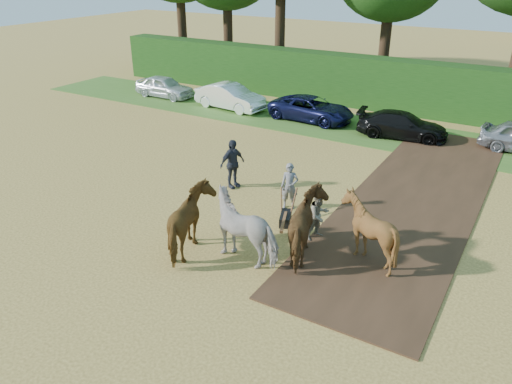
{
  "coord_description": "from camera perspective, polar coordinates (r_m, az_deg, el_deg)",
  "views": [
    {
      "loc": [
        4.98,
        -10.77,
        8.31
      ],
      "look_at": [
        -2.53,
        1.85,
        1.4
      ],
      "focal_mm": 35.0,
      "sensor_mm": 36.0,
      "label": 1
    }
  ],
  "objects": [
    {
      "name": "spectator_far",
      "position": [
        19.6,
        -2.72,
        3.23
      ],
      "size": [
        0.83,
        1.25,
        1.98
      ],
      "primitive_type": "imported",
      "rotation": [
        0.0,
        0.0,
        1.25
      ],
      "color": "#242731",
      "rests_on": "ground"
    },
    {
      "name": "earth_strip",
      "position": [
        19.91,
        17.84,
        -0.69
      ],
      "size": [
        4.5,
        17.0,
        0.05
      ],
      "primitive_type": "cube",
      "color": "#472D1C",
      "rests_on": "ground"
    },
    {
      "name": "plough_team",
      "position": [
        15.02,
        2.68,
        -3.84
      ],
      "size": [
        6.85,
        5.89,
        2.06
      ],
      "color": "brown",
      "rests_on": "ground"
    },
    {
      "name": "hedgerow",
      "position": [
        30.46,
        20.93,
        10.65
      ],
      "size": [
        46.0,
        1.6,
        3.0
      ],
      "primitive_type": "cube",
      "color": "#14380F",
      "rests_on": "ground"
    },
    {
      "name": "grass_verge",
      "position": [
        26.59,
        18.49,
        5.7
      ],
      "size": [
        50.0,
        5.0,
        0.03
      ],
      "primitive_type": "cube",
      "color": "#38601E",
      "rests_on": "ground"
    },
    {
      "name": "spectator_near",
      "position": [
        16.13,
        7.18,
        -2.65
      ],
      "size": [
        0.9,
        0.99,
        1.66
      ],
      "primitive_type": "imported",
      "rotation": [
        0.0,
        0.0,
        1.16
      ],
      "color": "#9E987C",
      "rests_on": "ground"
    },
    {
      "name": "ground",
      "position": [
        14.48,
        4.94,
        -9.92
      ],
      "size": [
        120.0,
        120.0,
        0.0
      ],
      "primitive_type": "plane",
      "color": "gold",
      "rests_on": "ground"
    }
  ]
}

